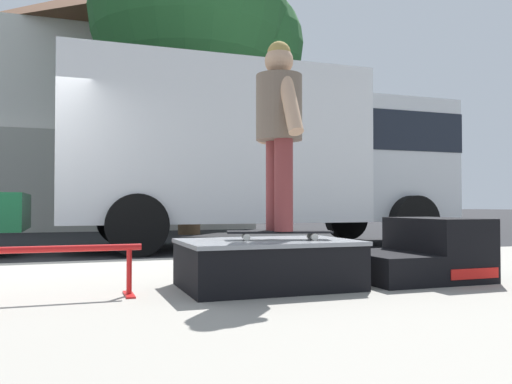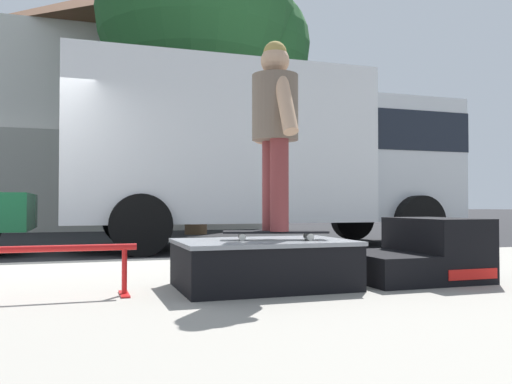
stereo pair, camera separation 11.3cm
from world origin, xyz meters
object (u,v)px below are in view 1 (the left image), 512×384
Objects in this scene: skater_kid at (279,119)px; street_tree_main at (201,23)px; skate_box at (267,262)px; grind_rail at (33,260)px; skateboard at (279,232)px; kicker_ramp at (422,254)px; box_truck at (264,151)px.

street_tree_main is at bearing 80.05° from skater_kid.
skate_box reaches higher than grind_rail.
skateboard is at bearing -0.77° from grind_rail.
skater_kid is at bearing -178.84° from kicker_ramp.
box_truck is 0.86× the size of street_tree_main.
grind_rail is 11.14m from street_tree_main.
skater_kid is 0.21× the size of box_truck.
street_tree_main reaches higher than skater_kid.
skater_kid is (0.00, -0.00, 0.85)m from skateboard.
kicker_ramp is 10.66m from street_tree_main.
skater_kid is at bearing -0.77° from grind_rail.
street_tree_main is (1.65, 9.40, 4.85)m from skateboard.
kicker_ramp is at bearing -92.21° from street_tree_main.
kicker_ramp is 5.36m from box_truck.
kicker_ramp is 1.30m from skateboard.
street_tree_main reaches higher than skateboard.
box_truck is (1.88, 5.15, 1.39)m from skate_box.
skate_box is 0.18× the size of box_truck.
skate_box is at bearing 0.12° from grind_rail.
skater_kid is 0.18× the size of street_tree_main.
grind_rail is at bearing -109.66° from street_tree_main.
skater_kid reaches higher than skateboard.
kicker_ramp is 0.15× the size of box_truck.
kicker_ramp is 0.13× the size of street_tree_main.
skater_kid reaches higher than grind_rail.
kicker_ramp is 1.66m from skater_kid.
kicker_ramp is 0.74× the size of grind_rail.
street_tree_main is at bearing 70.34° from grind_rail.
kicker_ramp reaches higher than skate_box.
grind_rail is at bearing -124.13° from box_truck.
skate_box is at bearing 179.98° from kicker_ramp.
skater_kid is (1.70, -0.02, 1.00)m from grind_rail.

